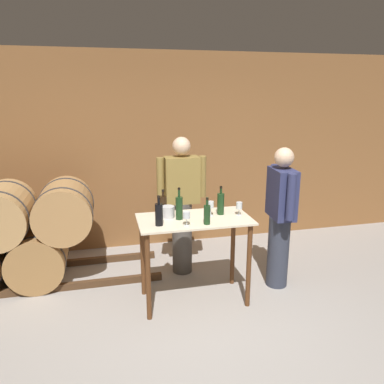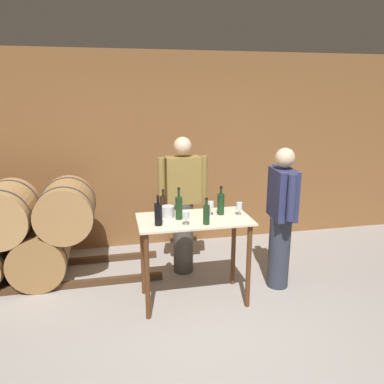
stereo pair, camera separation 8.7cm
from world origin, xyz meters
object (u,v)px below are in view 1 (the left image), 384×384
Objects in this scene: wine_bottle_center at (179,207)px; wine_glass_near_left at (187,215)px; wine_glass_near_right at (239,206)px; person_visitor_with_scarf at (182,203)px; wine_bottle_far_right at (221,203)px; ice_bucket at (168,212)px; wine_bottle_right at (207,214)px; wine_bottle_far_left at (159,214)px; wine_bottle_left at (163,205)px; person_host at (280,215)px; wine_glass_near_center at (211,205)px.

wine_bottle_center is 0.21m from wine_glass_near_left.
wine_glass_near_right is 0.08× the size of person_visitor_with_scarf.
wine_bottle_far_right is 0.18× the size of person_visitor_with_scarf.
wine_bottle_right is at bearing -40.44° from ice_bucket.
wine_bottle_far_left is 2.20× the size of ice_bucket.
wine_bottle_center is 2.31× the size of wine_glass_near_right.
wine_bottle_far_right is 2.23× the size of ice_bucket.
wine_glass_near_left is 0.62m from wine_glass_near_right.
person_visitor_with_scarf reaches higher than wine_bottle_far_left.
wine_bottle_far_right is at bearing 155.41° from wine_glass_near_right.
wine_bottle_center reaches higher than wine_glass_near_left.
wine_bottle_far_left reaches higher than wine_glass_near_right.
wine_glass_near_left is (0.03, -0.20, -0.02)m from wine_bottle_center.
wine_bottle_right is 0.44m from ice_bucket.
person_host reaches higher than wine_bottle_left.
wine_bottle_left is 0.79m from wine_glass_near_right.
wine_bottle_far_left is 1.93× the size of wine_glass_near_center.
wine_glass_near_center reaches higher than ice_bucket.
person_host is at bearing 14.47° from wine_glass_near_left.
wine_bottle_far_left is at bearing -172.67° from wine_glass_near_right.
wine_glass_near_left is 0.39m from wine_glass_near_center.
wine_bottle_right reaches higher than wine_glass_near_center.
wine_bottle_far_left reaches higher than wine_glass_near_left.
wine_bottle_center is (0.13, -0.20, 0.02)m from wine_bottle_left.
ice_bucket is (-0.73, 0.10, -0.04)m from wine_glass_near_right.
wine_glass_near_center is 0.10× the size of person_host.
wine_glass_near_right is 0.85m from person_visitor_with_scarf.
wine_bottle_left is 0.88× the size of wine_bottle_far_right.
wine_glass_near_left is 0.92× the size of wine_glass_near_center.
wine_bottle_center is at bearing -175.72° from person_host.
wine_bottle_right reaches higher than wine_bottle_left.
person_visitor_with_scarf reaches higher than wine_glass_near_right.
ice_bucket is 0.08× the size of person_host.
person_visitor_with_scarf is at bearing 75.96° from wine_bottle_center.
person_host reaches higher than ice_bucket.
wine_bottle_left reaches higher than wine_glass_near_center.
wine_bottle_far_left is 0.19× the size of person_host.
wine_bottle_far_left is at bearing 171.23° from wine_bottle_right.
ice_bucket is at bearing 141.63° from wine_bottle_center.
wine_bottle_center is 0.31m from wine_bottle_right.
person_host is (1.38, 0.22, -0.20)m from wine_bottle_far_left.
person_visitor_with_scarf reaches higher than wine_bottle_right.
wine_glass_near_center is at bearing -75.03° from person_visitor_with_scarf.
wine_bottle_center is at bearing 138.70° from wine_bottle_right.
wine_bottle_left is at bearing 160.07° from wine_glass_near_center.
wine_glass_near_center is (-0.11, -0.02, -0.01)m from wine_bottle_far_right.
person_host is at bearing -5.09° from wine_bottle_left.
wine_glass_near_right is at bearing -16.60° from wine_bottle_left.
person_host is at bearing 4.28° from wine_bottle_center.
wine_glass_near_center is 0.84m from person_host.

